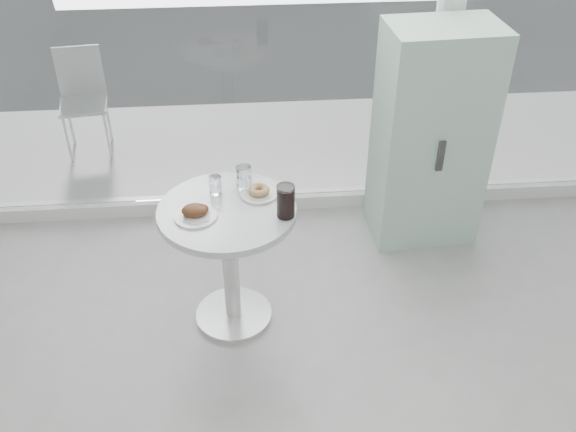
{
  "coord_description": "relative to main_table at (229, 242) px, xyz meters",
  "views": [
    {
      "loc": [
        -0.41,
        -0.8,
        2.67
      ],
      "look_at": [
        -0.2,
        1.7,
        0.85
      ],
      "focal_mm": 40.0,
      "sensor_mm": 36.0,
      "label": 1
    }
  ],
  "objects": [
    {
      "name": "main_table",
      "position": [
        0.0,
        0.0,
        0.0
      ],
      "size": [
        0.72,
        0.72,
        0.77
      ],
      "color": "silver",
      "rests_on": "ground"
    },
    {
      "name": "patio_deck",
      "position": [
        0.5,
        1.9,
        -0.53
      ],
      "size": [
        5.6,
        1.6,
        0.05
      ],
      "primitive_type": "cube",
      "color": "white",
      "rests_on": "ground"
    },
    {
      "name": "mint_cabinet",
      "position": [
        1.27,
        0.75,
        0.16
      ],
      "size": [
        0.69,
        0.48,
        1.43
      ],
      "rotation": [
        0.0,
        0.0,
        0.07
      ],
      "color": "#A1CDB6",
      "rests_on": "ground"
    },
    {
      "name": "patio_chair",
      "position": [
        -1.12,
        1.99,
        -0.04
      ],
      "size": [
        0.39,
        0.39,
        0.82
      ],
      "rotation": [
        0.0,
        0.0,
        0.12
      ],
      "color": "silver",
      "rests_on": "patio_deck"
    },
    {
      "name": "plate_fritter",
      "position": [
        -0.15,
        -0.06,
        0.25
      ],
      "size": [
        0.22,
        0.22,
        0.07
      ],
      "color": "silver",
      "rests_on": "main_table"
    },
    {
      "name": "plate_donut",
      "position": [
        0.17,
        0.11,
        0.24
      ],
      "size": [
        0.2,
        0.2,
        0.05
      ],
      "color": "silver",
      "rests_on": "main_table"
    },
    {
      "name": "water_tumbler_a",
      "position": [
        -0.06,
        0.15,
        0.27
      ],
      "size": [
        0.07,
        0.07,
        0.11
      ],
      "color": "white",
      "rests_on": "main_table"
    },
    {
      "name": "water_tumbler_b",
      "position": [
        0.1,
        0.18,
        0.28
      ],
      "size": [
        0.08,
        0.08,
        0.13
      ],
      "color": "white",
      "rests_on": "main_table"
    },
    {
      "name": "cola_glass",
      "position": [
        0.3,
        -0.09,
        0.3
      ],
      "size": [
        0.09,
        0.09,
        0.18
      ],
      "color": "white",
      "rests_on": "main_table"
    }
  ]
}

